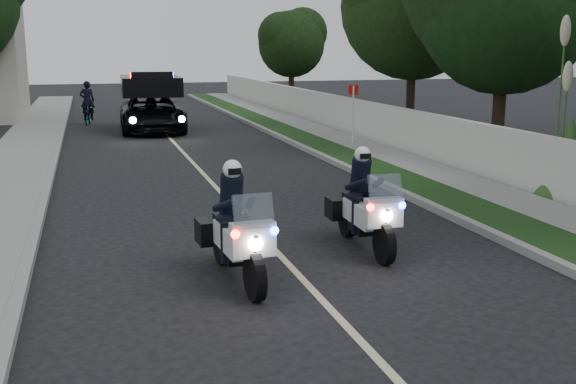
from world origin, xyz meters
name	(u,v)px	position (x,y,z in m)	size (l,w,h in m)	color
ground	(282,257)	(0.00, 0.00, 0.00)	(120.00, 120.00, 0.00)	black
curb_right	(321,156)	(4.10, 10.00, 0.07)	(0.20, 60.00, 0.15)	gray
grass_verge	(341,155)	(4.80, 10.00, 0.08)	(1.20, 60.00, 0.16)	#193814
sidewalk_right	(378,153)	(6.10, 10.00, 0.08)	(1.40, 60.00, 0.16)	gray
property_wall	(407,132)	(7.10, 10.00, 0.75)	(0.22, 60.00, 1.50)	beige
curb_left	(53,168)	(-4.10, 10.00, 0.07)	(0.20, 60.00, 0.15)	gray
sidewalk_left	(12,169)	(-5.20, 10.00, 0.08)	(2.00, 60.00, 0.16)	gray
lane_marking	(194,164)	(0.00, 10.00, 0.00)	(0.12, 50.00, 0.01)	#BFB78C
police_moto_left	(237,280)	(-0.97, -0.92, 0.00)	(0.76, 2.17, 1.85)	silver
police_moto_right	(364,249)	(1.53, 0.09, 0.00)	(0.75, 2.13, 1.81)	silver
police_suv	(153,131)	(-0.44, 18.78, 0.00)	(2.57, 5.56, 2.70)	black
bicycle	(89,124)	(-3.03, 22.33, 0.00)	(0.55, 1.59, 0.83)	black
cyclist	(89,124)	(-3.03, 22.33, 0.00)	(0.64, 0.43, 1.79)	black
sign_post	(352,147)	(6.00, 12.07, 0.00)	(0.35, 0.35, 2.27)	#9F0B14
pampas_far	(565,199)	(7.60, 2.53, 0.00)	(1.51, 1.51, 4.33)	#BFAF93
tree_right_b	(495,154)	(9.93, 9.11, 0.00)	(6.67, 6.67, 11.12)	#1B3913
tree_right_c	(497,156)	(9.72, 8.69, 0.00)	(5.55, 5.55, 9.25)	#143510
tree_right_d	(409,132)	(9.96, 15.65, 0.00)	(5.96, 5.96, 9.93)	#203F15
tree_right_e	(291,101)	(9.91, 33.09, 0.00)	(4.30, 4.30, 7.17)	black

